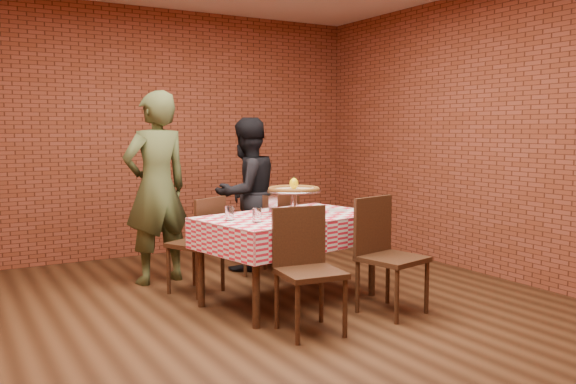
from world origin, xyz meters
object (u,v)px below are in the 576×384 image
Objects in this scene: pizza_stand at (294,203)px; chair_far_right at (271,231)px; water_glass_right at (230,213)px; chair_near_left at (310,272)px; diner_black at (247,194)px; water_glass_left at (257,215)px; condiment_caddy at (270,203)px; diner_olive at (156,188)px; table at (289,259)px; chair_near_right at (393,256)px; pizza at (294,190)px; chair_far_left at (195,245)px.

chair_far_right is (0.27, 0.91, -0.40)m from pizza_stand.
chair_far_right reaches higher than water_glass_right.
diner_black is (0.51, 2.08, 0.35)m from chair_near_left.
diner_black is (-0.08, 0.40, 0.35)m from chair_far_right.
condiment_caddy is (0.39, 0.50, 0.02)m from water_glass_left.
diner_black is at bearing 66.53° from water_glass_left.
diner_black is (1.01, 0.07, -0.12)m from diner_olive.
water_glass_right is at bearing -178.95° from table.
water_glass_right is at bearing 42.92° from diner_black.
chair_near_right is (1.11, -0.71, -0.35)m from water_glass_right.
pizza reaches higher than condiment_caddy.
chair_far_right is 0.53m from diner_black.
diner_olive is at bearing 112.07° from chair_near_right.
water_glass_right is at bearing 135.12° from chair_near_right.
condiment_caddy is 0.16× the size of chair_far_right.
chair_near_left is 2.17m from diner_black.
table is 1.69× the size of chair_far_left.
diner_olive is 1.02m from diner_black.
chair_near_right reaches higher than chair_near_left.
condiment_caddy is 0.16× the size of chair_near_left.
pizza is (0.00, -0.00, 0.11)m from pizza_stand.
condiment_caddy is 0.17× the size of chair_far_left.
chair_far_right is at bearing 85.37° from diner_black.
diner_olive reaches higher than pizza.
water_glass_left is 0.79× the size of condiment_caddy.
diner_olive reaches higher than chair_far_right.
condiment_caddy is at bearing 59.73° from diner_black.
chair_far_right reaches higher than chair_near_left.
water_glass_left is at bearing -141.40° from condiment_caddy.
table is 10.04× the size of condiment_caddy.
chair_far_left is at bearing 132.37° from pizza_stand.
pizza_stand is at bearing 65.95° from diner_black.
chair_far_left is at bearing 132.37° from pizza.
diner_olive is (-1.33, 1.93, 0.46)m from chair_near_right.
pizza_stand is 3.18× the size of condiment_caddy.
pizza is 1.48m from diner_olive.
water_glass_left is at bearing -156.99° from pizza_stand.
chair_near_right reaches higher than chair_far_left.
diner_olive is at bearing 99.85° from water_glass_right.
table is 0.84m from chair_near_left.
pizza_stand is at bearing 73.96° from chair_near_left.
chair_far_left is 0.48× the size of diner_olive.
pizza_stand is 0.29× the size of diner_black.
chair_far_left is (-0.56, 0.39, -0.39)m from condiment_caddy.
pizza_stand reaches higher than water_glass_right.
pizza_stand is at bearing -90.88° from condiment_caddy.
chair_near_right is (0.55, -0.72, 0.09)m from table.
diner_olive reaches higher than condiment_caddy.
chair_far_left is (-0.18, 0.89, -0.37)m from water_glass_left.
pizza is (0.03, -0.02, 0.60)m from table.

